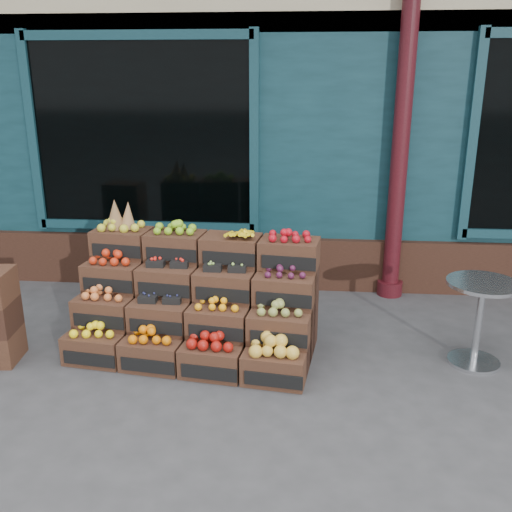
{
  "coord_description": "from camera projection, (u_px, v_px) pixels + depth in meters",
  "views": [
    {
      "loc": [
        0.24,
        -4.1,
        2.41
      ],
      "look_at": [
        -0.2,
        0.7,
        0.85
      ],
      "focal_mm": 40.0,
      "sensor_mm": 36.0,
      "label": 1
    }
  ],
  "objects": [
    {
      "name": "crate_display",
      "position": [
        197.0,
        307.0,
        5.11
      ],
      "size": [
        2.2,
        1.27,
        1.31
      ],
      "rotation": [
        0.0,
        0.0,
        -0.13
      ],
      "color": "#402619",
      "rests_on": "ground"
    },
    {
      "name": "ground",
      "position": [
        273.0,
        382.0,
        4.65
      ],
      "size": [
        60.0,
        60.0,
        0.0
      ],
      "primitive_type": "plane",
      "color": "#39393B",
      "rests_on": "ground"
    },
    {
      "name": "bistro_table",
      "position": [
        480.0,
        313.0,
        4.81
      ],
      "size": [
        0.6,
        0.6,
        0.75
      ],
      "rotation": [
        0.0,
        0.0,
        0.24
      ],
      "color": "#B8BABF",
      "rests_on": "ground"
    },
    {
      "name": "shopkeeper",
      "position": [
        144.0,
        195.0,
        6.97
      ],
      "size": [
        0.72,
        0.49,
        1.94
      ],
      "primitive_type": "imported",
      "rotation": [
        0.0,
        0.0,
        3.18
      ],
      "color": "#164D1E",
      "rests_on": "ground"
    },
    {
      "name": "shop_facade",
      "position": [
        295.0,
        73.0,
        8.75
      ],
      "size": [
        12.0,
        6.24,
        4.8
      ],
      "color": "#113139",
      "rests_on": "ground"
    }
  ]
}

